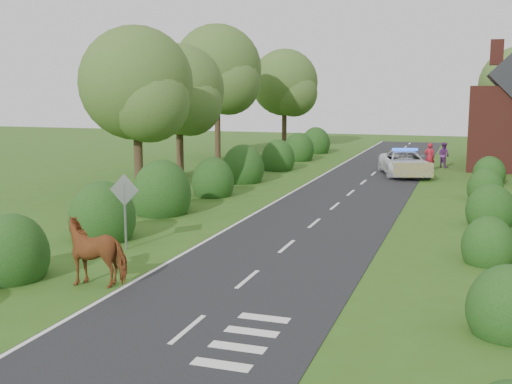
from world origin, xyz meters
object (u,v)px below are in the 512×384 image
(police_van, at_px, (404,163))
(pedestrian_red, at_px, (429,157))
(cow, at_px, (98,256))
(pedestrian_purple, at_px, (444,155))
(road_sign, at_px, (125,200))

(police_van, bearing_deg, pedestrian_red, 47.32)
(cow, height_order, police_van, police_van)
(police_van, height_order, pedestrian_purple, pedestrian_purple)
(road_sign, distance_m, pedestrian_red, 25.81)
(police_van, height_order, pedestrian_red, pedestrian_red)
(cow, height_order, pedestrian_red, pedestrian_red)
(road_sign, relative_size, cow, 1.17)
(road_sign, xyz_separation_m, cow, (1.20, -3.55, -0.89))
(cow, distance_m, police_van, 26.01)
(road_sign, xyz_separation_m, pedestrian_purple, (9.01, 26.86, -0.79))
(police_van, xyz_separation_m, pedestrian_purple, (2.11, 5.04, 0.09))
(cow, xyz_separation_m, police_van, (5.70, 25.38, 0.01))
(pedestrian_red, bearing_deg, cow, 69.59)
(road_sign, height_order, pedestrian_purple, road_sign)
(cow, bearing_deg, pedestrian_purple, 154.48)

